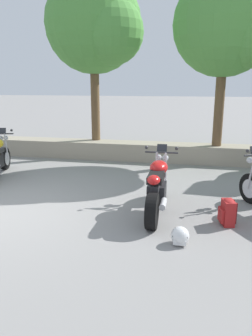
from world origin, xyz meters
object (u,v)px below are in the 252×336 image
at_px(motorcycle_red_centre, 157,187).
at_px(rider_helmet, 180,236).
at_px(rider_backpack, 228,211).
at_px(leafy_tree_far_left, 97,26).
at_px(leafy_tree_mid_left, 230,26).

relative_size(motorcycle_red_centre, rider_helmet, 7.36).
xyz_separation_m(rider_backpack, rider_helmet, (-0.76, -0.89, -0.11)).
xyz_separation_m(rider_backpack, leafy_tree_far_left, (-3.68, 4.79, 3.82)).
relative_size(rider_helmet, leafy_tree_far_left, 0.06).
relative_size(motorcycle_red_centre, leafy_tree_mid_left, 0.42).
bearing_deg(rider_backpack, leafy_tree_far_left, 127.53).
distance_m(motorcycle_red_centre, rider_backpack, 1.32).
bearing_deg(leafy_tree_mid_left, rider_helmet, -100.18).
xyz_separation_m(rider_helmet, leafy_tree_mid_left, (0.97, 5.39, 3.77)).
bearing_deg(rider_backpack, rider_helmet, -130.77).
bearing_deg(rider_helmet, leafy_tree_mid_left, 79.82).
xyz_separation_m(motorcycle_red_centre, rider_helmet, (0.49, -1.22, -0.35)).
xyz_separation_m(rider_helmet, leafy_tree_far_left, (-2.91, 5.68, 3.93)).
bearing_deg(leafy_tree_far_left, rider_backpack, -52.47).
height_order(motorcycle_red_centre, leafy_tree_far_left, leafy_tree_far_left).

